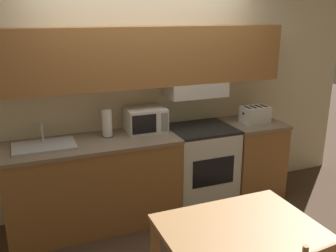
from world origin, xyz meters
TOP-DOWN VIEW (x-y plane):
  - ground_plane at (0.00, 0.00)m, footprint 16.00×16.00m
  - wall_back at (0.02, -0.06)m, footprint 5.48×0.38m
  - lower_counter_main at (-0.68, -0.33)m, footprint 1.75×0.68m
  - lower_counter_right_stub at (1.23, -0.33)m, footprint 0.63×0.68m
  - stove_range at (0.56, -0.32)m, footprint 0.71×0.64m
  - microwave at (-0.06, -0.19)m, footprint 0.42×0.34m
  - toaster at (1.24, -0.36)m, footprint 0.33×0.20m
  - sink_basin at (-1.13, -0.33)m, footprint 0.59×0.37m
  - paper_towel_roll at (-0.49, -0.23)m, footprint 0.12×0.12m
  - dining_table at (0.00, -2.02)m, footprint 1.06×0.79m

SIDE VIEW (x-z plane):
  - ground_plane at x=0.00m, z-range 0.00..0.00m
  - stove_range at x=0.56m, z-range 0.00..0.93m
  - lower_counter_main at x=-0.68m, z-range 0.00..0.93m
  - lower_counter_right_stub at x=1.23m, z-range 0.00..0.93m
  - dining_table at x=0.00m, z-range 0.28..1.05m
  - sink_basin at x=-1.13m, z-range 0.84..1.05m
  - toaster at x=1.24m, z-range 0.93..1.12m
  - microwave at x=-0.06m, z-range 0.93..1.18m
  - paper_towel_roll at x=-0.49m, z-range 0.93..1.21m
  - wall_back at x=0.02m, z-range 0.20..2.75m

